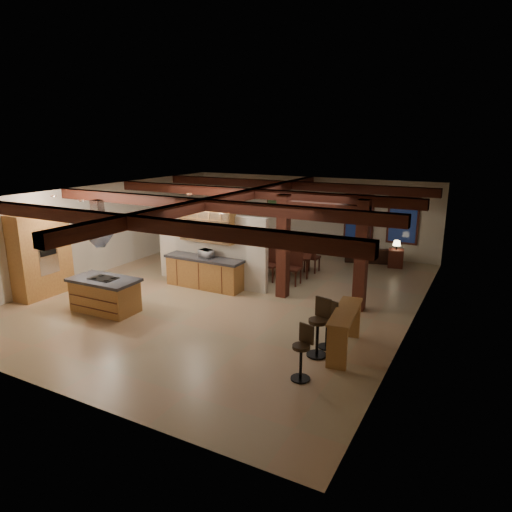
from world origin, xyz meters
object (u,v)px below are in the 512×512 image
Objects in this scene: dining_table at (281,264)px; bar_counter at (345,324)px; kitchen_island at (105,294)px; sofa at (371,254)px.

bar_counter is at bearing -69.16° from dining_table.
kitchen_island is 6.22m from bar_counter.
dining_table is 3.71m from sofa.
bar_counter is at bearing 6.05° from kitchen_island.
kitchen_island is at bearing -173.95° from bar_counter.
kitchen_island is 5.75m from dining_table.
dining_table is at bearing 37.12° from sofa.
bar_counter is at bearing 83.98° from sofa.
dining_table is 1.05× the size of sofa.
sofa is at bearing 100.08° from bar_counter.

